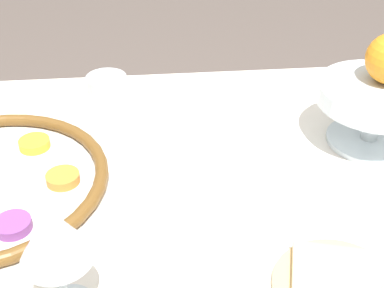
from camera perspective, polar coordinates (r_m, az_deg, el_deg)
wine_glass at (r=0.58m, az=-14.26°, el=-9.61°), size 0.08×0.08×0.15m
fruit_stand at (r=0.90m, az=19.27°, el=4.36°), size 0.19×0.19×0.11m
bread_plate at (r=0.68m, az=15.58°, el=-14.35°), size 0.16×0.16×0.02m
cup_near at (r=0.98m, az=-8.84°, el=5.35°), size 0.07×0.07×0.07m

